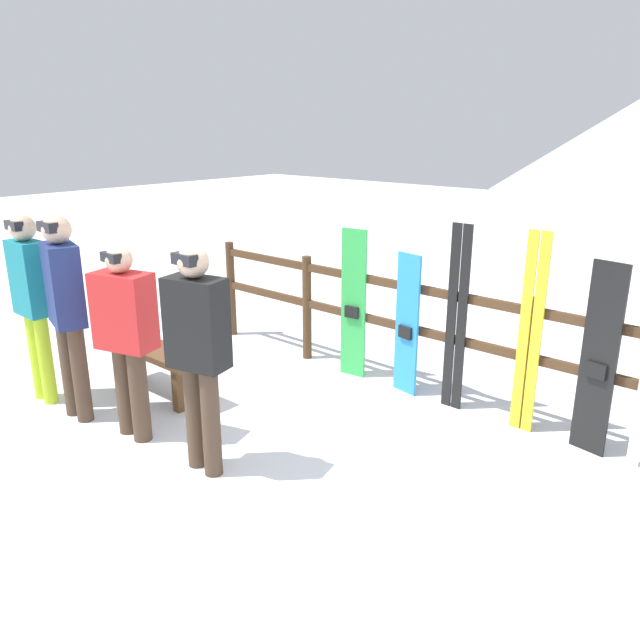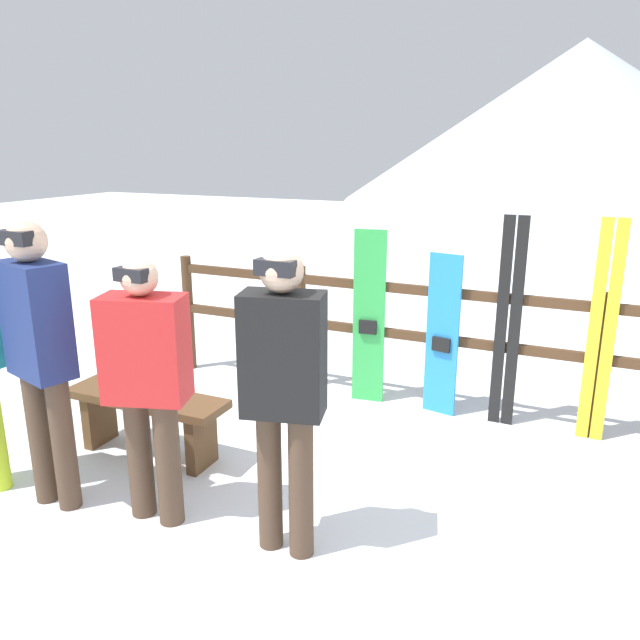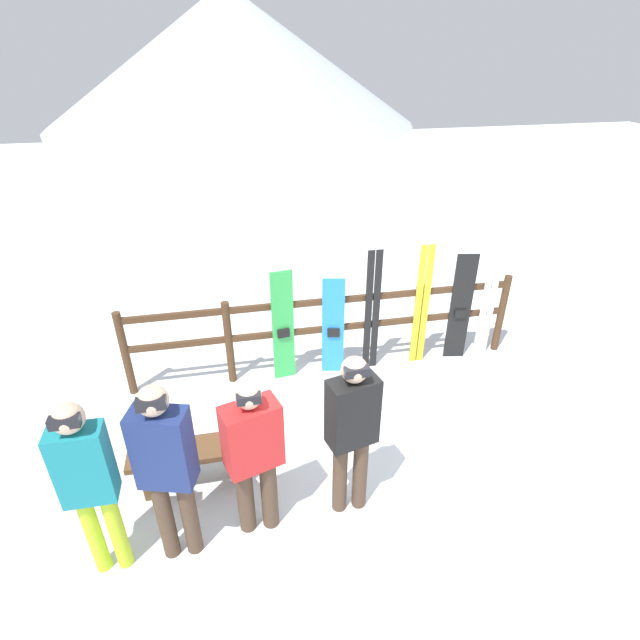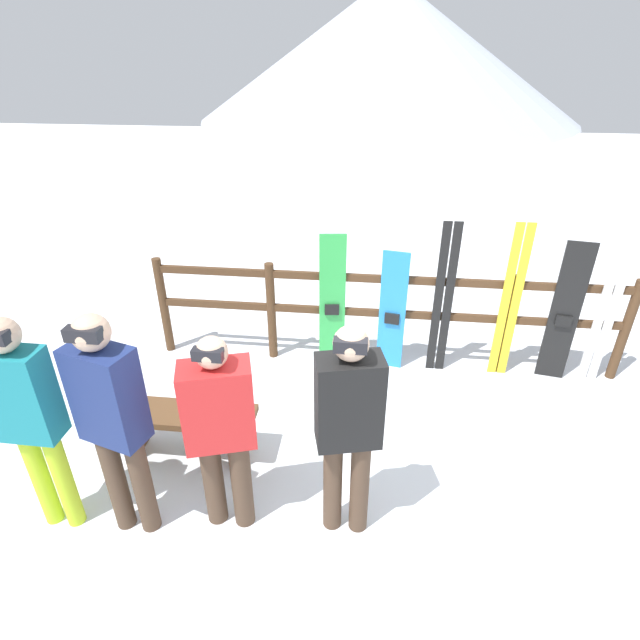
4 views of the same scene
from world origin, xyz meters
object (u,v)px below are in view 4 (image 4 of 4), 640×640
object	(u,v)px
person_red	(220,425)
ski_pair_white	(606,312)
bench	(184,424)
person_navy	(112,415)
snowboard_green	(332,303)
ski_pair_black	(443,301)
person_black	(348,421)
snowboard_blue	(392,312)
snowboard_black_stripe	(564,314)
person_teal	(28,413)
ski_pair_yellow	(510,303)

from	to	relation	value
person_red	ski_pair_white	xyz separation A→B (m)	(3.38, 2.26, -0.11)
bench	person_navy	distance (m)	1.05
snowboard_green	bench	bearing A→B (deg)	-124.85
person_navy	ski_pair_black	world-z (taller)	person_navy
person_navy	ski_pair_black	distance (m)	3.41
person_navy	ski_pair_white	size ratio (longest dim) A/B	1.11
snowboard_green	ski_pair_white	xyz separation A→B (m)	(2.82, 0.00, 0.05)
bench	person_black	size ratio (longest dim) A/B	0.72
person_red	ski_pair_black	size ratio (longest dim) A/B	0.95
snowboard_blue	bench	bearing A→B (deg)	-137.67
person_black	snowboard_black_stripe	world-z (taller)	person_black
person_teal	snowboard_green	bearing A→B (deg)	52.79
person_black	person_navy	bearing A→B (deg)	-173.53
snowboard_blue	snowboard_green	bearing A→B (deg)	179.99
person_black	ski_pair_black	distance (m)	2.38
person_navy	snowboard_green	bearing A→B (deg)	62.36
person_navy	person_red	bearing A→B (deg)	10.84
ski_pair_yellow	snowboard_black_stripe	distance (m)	0.57
bench	ski_pair_white	distance (m)	4.30
person_black	snowboard_blue	size ratio (longest dim) A/B	1.25
snowboard_black_stripe	ski_pair_yellow	bearing A→B (deg)	179.66
snowboard_green	ski_pair_yellow	bearing A→B (deg)	0.10
snowboard_blue	ski_pair_black	bearing A→B (deg)	0.39
person_navy	snowboard_black_stripe	world-z (taller)	person_navy
snowboard_blue	snowboard_black_stripe	xyz separation A→B (m)	(1.76, 0.00, 0.09)
snowboard_black_stripe	bench	bearing A→B (deg)	-155.38
snowboard_black_stripe	person_navy	bearing A→B (deg)	-146.91
person_red	bench	bearing A→B (deg)	132.07
person_red	ski_pair_yellow	xyz separation A→B (m)	(2.42, 2.26, -0.07)
person_navy	snowboard_green	xyz separation A→B (m)	(1.25, 2.39, -0.30)
person_red	ski_pair_yellow	size ratio (longest dim) A/B	0.94
bench	snowboard_blue	bearing A→B (deg)	42.33
person_black	person_teal	bearing A→B (deg)	-174.66
bench	person_teal	bearing A→B (deg)	-131.65
person_red	snowboard_black_stripe	size ratio (longest dim) A/B	1.04
snowboard_green	ski_pair_white	distance (m)	2.82
ski_pair_white	person_teal	bearing A→B (deg)	-152.55
person_teal	snowboard_green	distance (m)	3.04
person_teal	snowboard_blue	xyz separation A→B (m)	(2.48, 2.41, -0.36)
person_red	person_teal	distance (m)	1.28
person_teal	ski_pair_yellow	size ratio (longest dim) A/B	1.02
person_red	ski_pair_black	world-z (taller)	ski_pair_black
ski_pair_yellow	snowboard_black_stripe	xyz separation A→B (m)	(0.56, -0.00, -0.09)
person_teal	ski_pair_black	xyz separation A→B (m)	(3.00, 2.42, -0.19)
bench	snowboard_black_stripe	size ratio (longest dim) A/B	0.80
person_teal	ski_pair_yellow	distance (m)	4.41
person_navy	ski_pair_yellow	world-z (taller)	person_navy
snowboard_green	person_navy	bearing A→B (deg)	-117.64
snowboard_green	snowboard_black_stripe	xyz separation A→B (m)	(2.42, 0.00, 0.01)
person_navy	snowboard_blue	distance (m)	3.08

